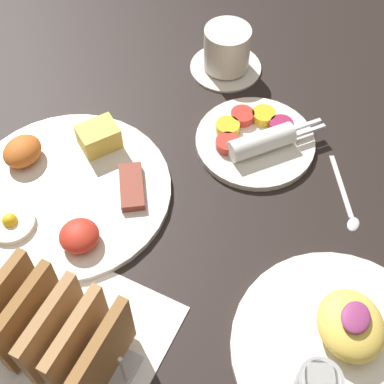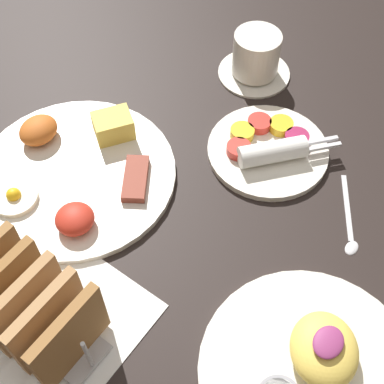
{
  "view_description": "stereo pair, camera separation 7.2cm",
  "coord_description": "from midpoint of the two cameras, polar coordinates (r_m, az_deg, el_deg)",
  "views": [
    {
      "loc": [
        -0.32,
        -0.13,
        0.61
      ],
      "look_at": [
        0.05,
        0.05,
        0.03
      ],
      "focal_mm": 50.0,
      "sensor_mm": 36.0,
      "label": 1
    },
    {
      "loc": [
        -0.29,
        -0.2,
        0.61
      ],
      "look_at": [
        0.05,
        0.05,
        0.03
      ],
      "focal_mm": 50.0,
      "sensor_mm": 36.0,
      "label": 2
    }
  ],
  "objects": [
    {
      "name": "ground_plane",
      "position": [
        0.7,
        -1.15,
        -6.21
      ],
      "size": [
        3.0,
        3.0,
        0.0
      ],
      "primitive_type": "plane",
      "color": "black"
    },
    {
      "name": "napkin_flat",
      "position": [
        0.67,
        -16.65,
        -15.88
      ],
      "size": [
        0.22,
        0.22,
        0.0
      ],
      "color": "white",
      "rests_on": "ground_plane"
    },
    {
      "name": "plate_breakfast",
      "position": [
        0.77,
        -15.76,
        0.35
      ],
      "size": [
        0.29,
        0.29,
        0.05
      ],
      "color": "silver",
      "rests_on": "ground_plane"
    },
    {
      "name": "plate_condiments",
      "position": [
        0.8,
        4.29,
        5.51
      ],
      "size": [
        0.18,
        0.18,
        0.04
      ],
      "color": "silver",
      "rests_on": "ground_plane"
    },
    {
      "name": "plate_foreground",
      "position": [
        0.65,
        12.47,
        -16.07
      ],
      "size": [
        0.25,
        0.25,
        0.06
      ],
      "color": "silver",
      "rests_on": "ground_plane"
    },
    {
      "name": "toast_rack",
      "position": [
        0.63,
        -17.75,
        -14.28
      ],
      "size": [
        0.1,
        0.18,
        0.1
      ],
      "color": "#B7B7BC",
      "rests_on": "ground_plane"
    },
    {
      "name": "coffee_cup",
      "position": [
        0.9,
        1.39,
        14.63
      ],
      "size": [
        0.12,
        0.12,
        0.08
      ],
      "color": "silver",
      "rests_on": "ground_plane"
    },
    {
      "name": "teaspoon",
      "position": [
        0.76,
        13.71,
        -1.37
      ],
      "size": [
        0.12,
        0.07,
        0.01
      ],
      "color": "silver",
      "rests_on": "ground_plane"
    }
  ]
}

